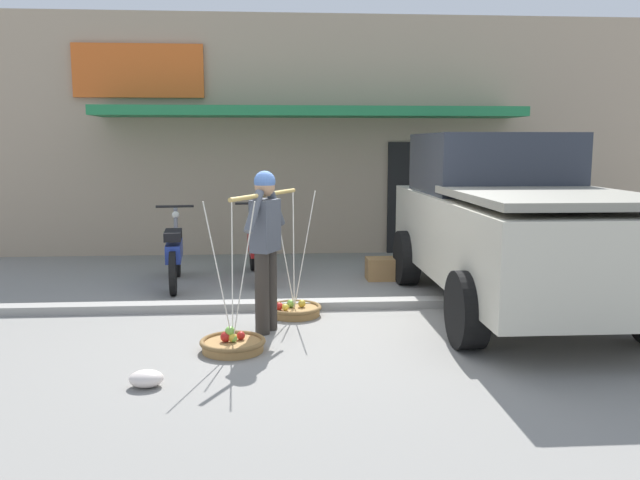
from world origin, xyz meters
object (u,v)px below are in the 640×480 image
object	(u,v)px
motorcycle_second_in_row	(256,248)
wooden_crate	(381,269)
plastic_litter_bag	(146,379)
fruit_basket_right_side	(233,343)
fruit_basket_left_side	(294,309)
parked_truck	(508,222)
motorcycle_nearest_shop	(175,254)
fruit_vendor	(265,240)

from	to	relation	value
motorcycle_second_in_row	wooden_crate	distance (m)	1.87
plastic_litter_bag	fruit_basket_right_side	bearing A→B (deg)	53.76
fruit_basket_left_side	wooden_crate	xyz separation A→B (m)	(1.34, 1.92, 0.08)
fruit_basket_left_side	plastic_litter_bag	world-z (taller)	fruit_basket_left_side
motorcycle_second_in_row	parked_truck	bearing A→B (deg)	-30.99
wooden_crate	motorcycle_nearest_shop	bearing A→B (deg)	-176.02
fruit_vendor	motorcycle_second_in_row	xyz separation A→B (m)	(-0.18, 2.75, -0.52)
fruit_vendor	plastic_litter_bag	bearing A→B (deg)	-122.50
fruit_basket_left_side	fruit_basket_right_side	size ratio (longest dim) A/B	1.00
motorcycle_nearest_shop	parked_truck	bearing A→B (deg)	-19.05
fruit_basket_right_side	plastic_litter_bag	size ratio (longest dim) A/B	5.18
plastic_litter_bag	wooden_crate	distance (m)	4.84
motorcycle_second_in_row	fruit_basket_left_side	bearing A→B (deg)	-76.93
motorcycle_second_in_row	fruit_vendor	bearing A→B (deg)	-86.27
motorcycle_second_in_row	parked_truck	xyz separation A→B (m)	(3.08, -1.85, 0.58)
fruit_vendor	fruit_basket_left_side	xyz separation A→B (m)	(0.31, 0.63, -0.90)
parked_truck	wooden_crate	bearing A→B (deg)	127.04
fruit_vendor	fruit_basket_right_side	bearing A→B (deg)	-116.67
motorcycle_nearest_shop	motorcycle_second_in_row	world-z (taller)	same
fruit_basket_right_side	motorcycle_nearest_shop	xyz separation A→B (m)	(-0.98, 2.98, 0.38)
fruit_vendor	plastic_litter_bag	distance (m)	2.01
motorcycle_nearest_shop	plastic_litter_bag	xyz separation A→B (m)	(0.33, -3.86, -0.38)
fruit_basket_right_side	motorcycle_nearest_shop	size ratio (longest dim) A/B	0.80
motorcycle_nearest_shop	plastic_litter_bag	size ratio (longest dim) A/B	6.50
fruit_basket_right_side	motorcycle_second_in_row	xyz separation A→B (m)	(0.14, 3.38, 0.38)
fruit_basket_right_side	motorcycle_nearest_shop	distance (m)	3.16
fruit_basket_left_side	wooden_crate	size ratio (longest dim) A/B	3.30
motorcycle_second_in_row	plastic_litter_bag	world-z (taller)	motorcycle_second_in_row
parked_truck	plastic_litter_bag	world-z (taller)	parked_truck
fruit_vendor	motorcycle_nearest_shop	bearing A→B (deg)	118.83
fruit_vendor	parked_truck	world-z (taller)	parked_truck
fruit_basket_left_side	wooden_crate	world-z (taller)	fruit_basket_left_side
fruit_basket_right_side	parked_truck	world-z (taller)	parked_truck
motorcycle_nearest_shop	fruit_vendor	bearing A→B (deg)	-61.17
fruit_vendor	wooden_crate	xyz separation A→B (m)	(1.65, 2.55, -0.82)
plastic_litter_bag	motorcycle_nearest_shop	bearing A→B (deg)	94.85
fruit_basket_right_side	parked_truck	bearing A→B (deg)	25.47
motorcycle_second_in_row	parked_truck	world-z (taller)	parked_truck
fruit_basket_left_side	motorcycle_second_in_row	world-z (taller)	fruit_basket_left_side
fruit_basket_right_side	wooden_crate	bearing A→B (deg)	58.26
fruit_basket_right_side	motorcycle_nearest_shop	bearing A→B (deg)	108.14
fruit_basket_left_side	motorcycle_nearest_shop	size ratio (longest dim) A/B	0.80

